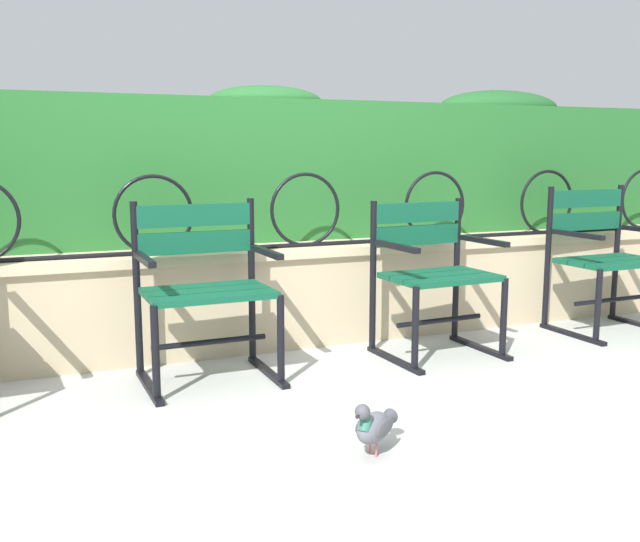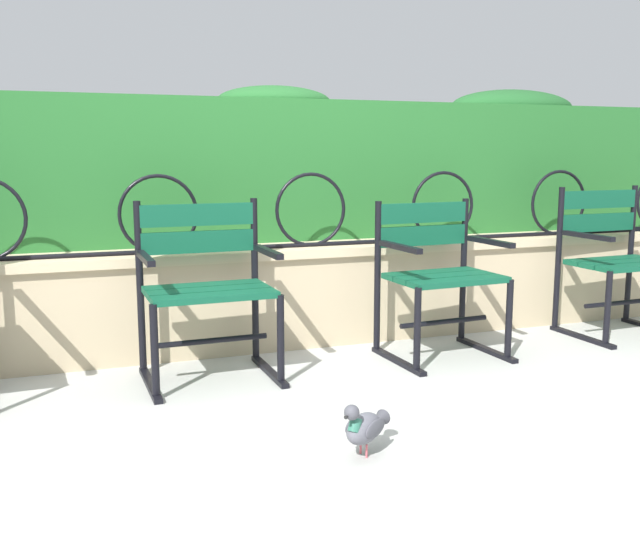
# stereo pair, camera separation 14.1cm
# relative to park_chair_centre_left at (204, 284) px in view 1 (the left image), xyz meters

# --- Properties ---
(ground_plane) EXTENTS (60.00, 60.00, 0.00)m
(ground_plane) POSITION_rel_park_chair_centre_left_xyz_m (0.48, -0.45, -0.47)
(ground_plane) COLOR #ADADA8
(stone_wall) EXTENTS (7.93, 0.41, 0.57)m
(stone_wall) POSITION_rel_park_chair_centre_left_xyz_m (0.48, 0.47, -0.18)
(stone_wall) COLOR tan
(stone_wall) RESTS_ON ground
(iron_arch_fence) EXTENTS (7.38, 0.02, 0.42)m
(iron_arch_fence) POSITION_rel_park_chair_centre_left_xyz_m (0.29, 0.39, 0.29)
(iron_arch_fence) COLOR black
(iron_arch_fence) RESTS_ON stone_wall
(hedge_row) EXTENTS (7.77, 0.57, 0.96)m
(hedge_row) POSITION_rel_park_chair_centre_left_xyz_m (0.52, 0.93, 0.55)
(hedge_row) COLOR #236028
(hedge_row) RESTS_ON stone_wall
(park_chair_centre_left) EXTENTS (0.64, 0.53, 0.87)m
(park_chair_centre_left) POSITION_rel_park_chair_centre_left_xyz_m (0.00, 0.00, 0.00)
(park_chair_centre_left) COLOR #0F4C33
(park_chair_centre_left) RESTS_ON ground
(park_chair_centre_right) EXTENTS (0.63, 0.55, 0.84)m
(park_chair_centre_right) POSITION_rel_park_chair_centre_left_xyz_m (1.26, -0.04, -0.01)
(park_chair_centre_right) COLOR #0F4C33
(park_chair_centre_right) RESTS_ON ground
(park_chair_rightmost) EXTENTS (0.64, 0.54, 0.89)m
(park_chair_rightmost) POSITION_rel_park_chair_centre_left_xyz_m (2.53, 0.03, 0.01)
(park_chair_rightmost) COLOR #0F4C33
(park_chair_rightmost) RESTS_ON ground
(pigeon_near_chairs) EXTENTS (0.25, 0.22, 0.22)m
(pigeon_near_chairs) POSITION_rel_park_chair_centre_left_xyz_m (0.35, -1.15, -0.36)
(pigeon_near_chairs) COLOR #5B5B66
(pigeon_near_chairs) RESTS_ON ground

